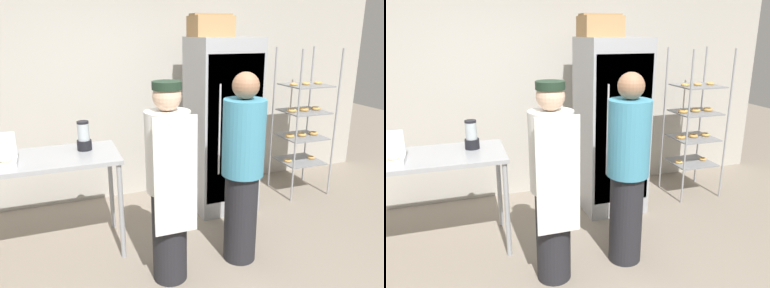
% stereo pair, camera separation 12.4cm
% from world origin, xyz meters
% --- Properties ---
extents(back_wall, '(6.40, 0.12, 2.92)m').
position_xyz_m(back_wall, '(0.00, 2.17, 1.46)').
color(back_wall, '#B7B2A8').
rests_on(back_wall, ground_plane).
extents(refrigerator, '(0.67, 0.71, 1.91)m').
position_xyz_m(refrigerator, '(0.72, 1.45, 0.95)').
color(refrigerator, '#9EA0A5').
rests_on(refrigerator, ground_plane).
extents(baking_rack, '(0.56, 0.53, 1.78)m').
position_xyz_m(baking_rack, '(1.83, 1.48, 0.89)').
color(baking_rack, '#93969B').
rests_on(baking_rack, ground_plane).
extents(prep_counter, '(1.23, 0.66, 0.93)m').
position_xyz_m(prep_counter, '(-1.12, 1.05, 0.83)').
color(prep_counter, '#9EA0A5').
rests_on(prep_counter, ground_plane).
extents(blender_pitcher, '(0.13, 0.13, 0.27)m').
position_xyz_m(blender_pitcher, '(-0.78, 1.14, 1.05)').
color(blender_pitcher, black).
rests_on(blender_pitcher, prep_counter).
extents(cardboard_storage_box, '(0.42, 0.34, 0.23)m').
position_xyz_m(cardboard_storage_box, '(0.60, 1.50, 2.02)').
color(cardboard_storage_box, '#A87F51').
rests_on(cardboard_storage_box, refrigerator).
extents(person_baker, '(0.34, 0.36, 1.63)m').
position_xyz_m(person_baker, '(-0.24, 0.33, 0.85)').
color(person_baker, '#232328').
rests_on(person_baker, ground_plane).
extents(person_customer, '(0.35, 0.35, 1.66)m').
position_xyz_m(person_customer, '(0.43, 0.39, 0.85)').
color(person_customer, '#232328').
rests_on(person_customer, ground_plane).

